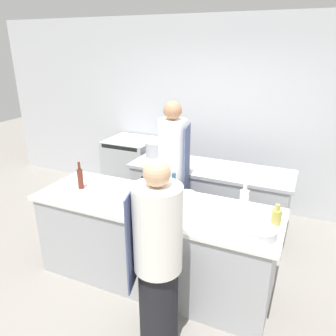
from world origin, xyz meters
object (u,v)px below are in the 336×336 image
bottle_sauce (143,187)px  cup (106,190)px  oven_range (132,168)px  chef_at_prep_near (158,260)px  bottle_wine (244,198)px  chef_at_stove (173,177)px  bowl_ceramic_blue (187,196)px  bottle_vinegar (80,178)px  bowl_prep_small (145,210)px  bottle_cooking_oil (276,216)px  stockpot (156,149)px  bowl_wooden_salad (261,233)px  bottle_olive_oil (174,191)px  bowl_mixing_large (213,206)px

bottle_sauce → cup: bearing=-155.1°
oven_range → chef_at_prep_near: bearing=-55.8°
bottle_wine → chef_at_stove: bearing=156.2°
bottle_sauce → bowl_ceramic_blue: bottle_sauce is taller
bowl_ceramic_blue → bottle_vinegar: bearing=-169.7°
bowl_prep_small → bowl_ceramic_blue: bearing=60.9°
chef_at_stove → bottle_vinegar: chef_at_stove is taller
bottle_cooking_oil → bottle_sauce: bottle_sauce is taller
bottle_wine → stockpot: (-1.45, 1.04, 0.01)m
chef_at_prep_near → bowl_prep_small: chef_at_prep_near is taller
chef_at_stove → bowl_prep_small: size_ratio=10.03×
bottle_vinegar → bowl_wooden_salad: 1.97m
bottle_wine → bottle_cooking_oil: 0.38m
bowl_ceramic_blue → bowl_wooden_salad: size_ratio=0.67×
bowl_prep_small → bowl_ceramic_blue: bowl_ceramic_blue is taller
bottle_olive_oil → bowl_prep_small: bottle_olive_oil is taller
bowl_ceramic_blue → stockpot: stockpot is taller
bottle_olive_oil → bottle_wine: bottle_olive_oil is taller
bottle_cooking_oil → bowl_ceramic_blue: bottle_cooking_oil is taller
bottle_cooking_oil → bowl_ceramic_blue: 0.90m
bottle_vinegar → bowl_prep_small: bearing=-14.1°
bottle_wine → stockpot: bottle_wine is taller
chef_at_stove → cup: size_ratio=17.80×
bowl_wooden_salad → stockpot: (-1.69, 1.50, 0.06)m
bowl_ceramic_blue → bowl_wooden_salad: (0.81, -0.40, 0.00)m
bowl_ceramic_blue → bowl_wooden_salad: bowl_wooden_salad is taller
chef_at_stove → bottle_cooking_oil: size_ratio=9.47×
bottle_olive_oil → cup: size_ratio=3.10×
bowl_prep_small → bottle_cooking_oil: bearing=15.3°
bottle_sauce → cup: 0.39m
chef_at_stove → bowl_ceramic_blue: (0.36, -0.47, 0.03)m
bowl_prep_small → bowl_ceramic_blue: (0.25, 0.44, 0.00)m
bottle_cooking_oil → bowl_mixing_large: size_ratio=1.14×
bowl_prep_small → bowl_mixing_large: bearing=32.5°
cup → bowl_wooden_salad: bearing=-6.0°
bowl_mixing_large → stockpot: (-1.19, 1.19, 0.07)m
bottle_wine → bottle_sauce: (-1.03, -0.12, -0.02)m
cup → chef_at_stove: bearing=56.3°
chef_at_stove → bowl_wooden_salad: (1.16, -0.86, 0.03)m
bottle_olive_oil → bowl_mixing_large: (0.40, 0.02, -0.09)m
chef_at_stove → bottle_vinegar: bearing=-59.7°
bowl_prep_small → bottle_vinegar: bearing=165.9°
bowl_prep_small → bottle_wine: bearing=31.7°
bottle_sauce → bowl_wooden_salad: size_ratio=0.79×
bowl_prep_small → stockpot: bearing=112.6°
chef_at_prep_near → bottle_sauce: chef_at_prep_near is taller
cup → chef_at_prep_near: bearing=-36.4°
bottle_cooking_oil → bottle_wine: bearing=149.6°
bottle_olive_oil → bowl_wooden_salad: 0.95m
oven_range → bowl_prep_small: (1.30, -1.96, 0.46)m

